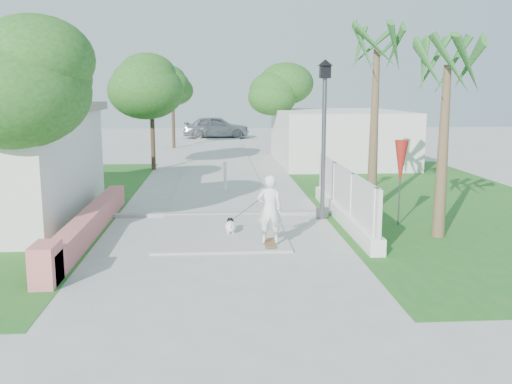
{
  "coord_description": "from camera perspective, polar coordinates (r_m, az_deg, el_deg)",
  "views": [
    {
      "loc": [
        -0.08,
        -10.26,
        3.61
      ],
      "look_at": [
        0.88,
        3.71,
        1.1
      ],
      "focal_mm": 40.0,
      "sensor_mm": 36.0,
      "label": 1
    }
  ],
  "objects": [
    {
      "name": "parked_car",
      "position": [
        43.6,
        -3.99,
        6.5
      ],
      "size": [
        4.99,
        2.06,
        1.69
      ],
      "primitive_type": "imported",
      "rotation": [
        0.0,
        0.0,
        1.56
      ],
      "color": "#A8ABB0",
      "rests_on": "ground"
    },
    {
      "name": "skateboarder",
      "position": [
        13.63,
        -0.34,
        -1.86
      ],
      "size": [
        1.18,
        1.78,
        1.69
      ],
      "rotation": [
        0.0,
        0.0,
        3.08
      ],
      "color": "brown",
      "rests_on": "ground"
    },
    {
      "name": "grass_left",
      "position": [
        19.86,
        -24.25,
        -1.2
      ],
      "size": [
        8.0,
        20.0,
        0.01
      ],
      "primitive_type": "cube",
      "color": "#256820",
      "rests_on": "ground"
    },
    {
      "name": "grass_right",
      "position": [
        19.92,
        16.97,
        -0.71
      ],
      "size": [
        8.0,
        20.0,
        0.01
      ],
      "primitive_type": "cube",
      "color": "#256820",
      "rests_on": "ground"
    },
    {
      "name": "tree_left_mid",
      "position": [
        19.51,
        -20.27,
        9.21
      ],
      "size": [
        3.2,
        3.2,
        4.85
      ],
      "color": "#4C3826",
      "rests_on": "ground"
    },
    {
      "name": "bollard",
      "position": [
        20.49,
        -3.1,
        1.65
      ],
      "size": [
        0.14,
        0.14,
        1.09
      ],
      "color": "white",
      "rests_on": "ground"
    },
    {
      "name": "street_lamp",
      "position": [
        16.09,
        6.8,
        5.87
      ],
      "size": [
        0.44,
        0.44,
        4.44
      ],
      "color": "#59595E",
      "rests_on": "ground"
    },
    {
      "name": "palm_far",
      "position": [
        17.43,
        11.96,
        12.82
      ],
      "size": [
        1.8,
        1.8,
        5.3
      ],
      "color": "brown",
      "rests_on": "ground"
    },
    {
      "name": "ground",
      "position": [
        10.88,
        -3.31,
        -9.24
      ],
      "size": [
        90.0,
        90.0,
        0.0
      ],
      "primitive_type": "plane",
      "color": "#B7B7B2",
      "rests_on": "ground"
    },
    {
      "name": "patio_umbrella",
      "position": [
        15.67,
        14.28,
        2.79
      ],
      "size": [
        0.36,
        0.36,
        2.3
      ],
      "color": "#59595E",
      "rests_on": "ground"
    },
    {
      "name": "pink_wall",
      "position": [
        14.56,
        -16.61,
        -3.36
      ],
      "size": [
        0.45,
        8.2,
        0.8
      ],
      "color": "#DF7372",
      "rests_on": "ground"
    },
    {
      "name": "tree_path_right",
      "position": [
        30.42,
        2.33,
        9.94
      ],
      "size": [
        3.0,
        3.0,
        4.79
      ],
      "color": "#4C3826",
      "rests_on": "ground"
    },
    {
      "name": "tree_path_left",
      "position": [
        26.4,
        -10.41,
        10.46
      ],
      "size": [
        3.4,
        3.4,
        5.23
      ],
      "color": "#4C3826",
      "rests_on": "ground"
    },
    {
      "name": "tree_path_far",
      "position": [
        36.34,
        -8.33,
        10.39
      ],
      "size": [
        3.2,
        3.2,
        5.17
      ],
      "color": "#4C3826",
      "rests_on": "ground"
    },
    {
      "name": "tree_left_near",
      "position": [
        13.96,
        -22.68,
        10.26
      ],
      "size": [
        3.6,
        3.6,
        5.28
      ],
      "color": "#4C3826",
      "rests_on": "ground"
    },
    {
      "name": "curb",
      "position": [
        16.65,
        -3.56,
        -2.2
      ],
      "size": [
        6.5,
        0.25,
        0.1
      ],
      "primitive_type": "cube",
      "color": "#999993",
      "rests_on": "ground"
    },
    {
      "name": "path_strip",
      "position": [
        30.47,
        -3.76,
        3.4
      ],
      "size": [
        3.2,
        36.0,
        0.06
      ],
      "primitive_type": "cube",
      "color": "#B7B7B2",
      "rests_on": "ground"
    },
    {
      "name": "dog",
      "position": [
        14.43,
        -2.56,
        -3.4
      ],
      "size": [
        0.27,
        0.62,
        0.42
      ],
      "rotation": [
        0.0,
        0.0,
        0.0
      ],
      "color": "white",
      "rests_on": "ground"
    },
    {
      "name": "lattice_fence",
      "position": [
        15.96,
        8.75,
        -1.04
      ],
      "size": [
        0.35,
        7.0,
        1.5
      ],
      "color": "white",
      "rests_on": "ground"
    },
    {
      "name": "building_right",
      "position": [
        29.0,
        8.22,
        5.49
      ],
      "size": [
        6.0,
        8.0,
        2.6
      ],
      "primitive_type": "cube",
      "color": "silver",
      "rests_on": "ground"
    },
    {
      "name": "palm_near",
      "position": [
        14.54,
        18.58,
        11.0
      ],
      "size": [
        1.8,
        1.8,
        4.7
      ],
      "color": "brown",
      "rests_on": "ground"
    }
  ]
}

